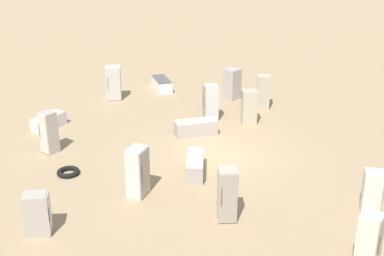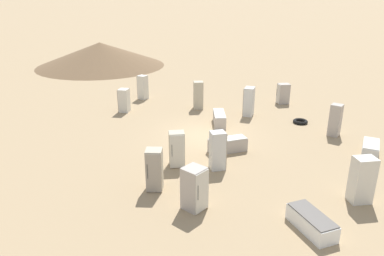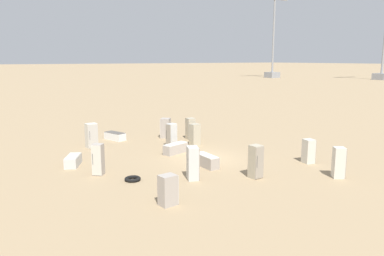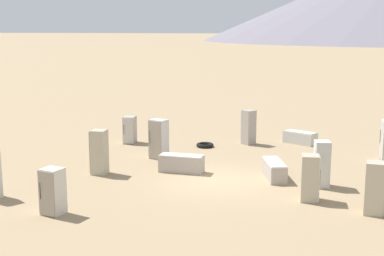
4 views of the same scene
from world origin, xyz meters
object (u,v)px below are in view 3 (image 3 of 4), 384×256
at_px(discarded_fridge_13, 193,163).
at_px(discarded_fridge_0, 165,128).
at_px(discarded_fridge_12, 207,161).
at_px(power_pylon_0, 384,46).
at_px(scrap_tire, 133,179).
at_px(discarded_fridge_3, 339,163).
at_px(discarded_fridge_9, 73,161).
at_px(discarded_fridge_14, 195,135).
at_px(discarded_fridge_11, 92,136).
at_px(power_pylon_1, 273,48).
at_px(discarded_fridge_2, 98,159).
at_px(discarded_fridge_4, 190,128).
at_px(discarded_fridge_6, 171,135).
at_px(discarded_fridge_1, 256,162).
at_px(discarded_fridge_5, 309,151).
at_px(discarded_fridge_8, 168,190).
at_px(discarded_fridge_7, 176,148).
at_px(discarded_fridge_10, 115,136).

bearing_deg(discarded_fridge_13, discarded_fridge_0, -178.78).
distance_m(discarded_fridge_12, discarded_fridge_13, 2.67).
bearing_deg(power_pylon_0, scrap_tire, -155.13).
bearing_deg(discarded_fridge_3, discarded_fridge_9, -97.03).
bearing_deg(discarded_fridge_14, discarded_fridge_11, 149.78).
bearing_deg(discarded_fridge_0, power_pylon_1, -4.97).
bearing_deg(scrap_tire, discarded_fridge_2, 120.06).
distance_m(power_pylon_0, discarded_fridge_12, 114.62).
relative_size(discarded_fridge_0, discarded_fridge_4, 0.95).
bearing_deg(discarded_fridge_2, discarded_fridge_0, -100.44).
bearing_deg(discarded_fridge_12, discarded_fridge_14, 66.08).
xyz_separation_m(power_pylon_1, discarded_fridge_6, (-82.43, -72.78, -9.38)).
height_order(discarded_fridge_0, discarded_fridge_3, discarded_fridge_3).
distance_m(discarded_fridge_3, discarded_fridge_12, 7.59).
height_order(discarded_fridge_1, discarded_fridge_5, discarded_fridge_1).
height_order(discarded_fridge_5, discarded_fridge_6, discarded_fridge_6).
distance_m(discarded_fridge_4, discarded_fridge_11, 7.98).
height_order(power_pylon_0, discarded_fridge_4, power_pylon_0).
height_order(discarded_fridge_6, discarded_fridge_8, discarded_fridge_6).
bearing_deg(discarded_fridge_4, discarded_fridge_5, -71.40).
height_order(discarded_fridge_0, discarded_fridge_7, discarded_fridge_0).
xyz_separation_m(discarded_fridge_2, discarded_fridge_4, (9.67, 5.37, -0.02)).
bearing_deg(discarded_fridge_5, discarded_fridge_12, -101.92).
height_order(discarded_fridge_0, discarded_fridge_1, discarded_fridge_1).
xyz_separation_m(discarded_fridge_11, discarded_fridge_14, (6.93, -3.43, -0.10)).
height_order(discarded_fridge_7, scrap_tire, discarded_fridge_7).
bearing_deg(discarded_fridge_11, discarded_fridge_5, 126.13).
distance_m(discarded_fridge_0, discarded_fridge_12, 9.13).
distance_m(power_pylon_1, discarded_fridge_7, 112.16).
bearing_deg(power_pylon_1, discarded_fridge_9, -140.66).
distance_m(discarded_fridge_7, discarded_fridge_9, 6.95).
height_order(power_pylon_0, discarded_fridge_11, power_pylon_0).
bearing_deg(discarded_fridge_7, power_pylon_1, -64.71).
xyz_separation_m(discarded_fridge_0, scrap_tire, (-6.96, -8.92, -0.73)).
height_order(discarded_fridge_2, scrap_tire, discarded_fridge_2).
xyz_separation_m(discarded_fridge_6, discarded_fridge_7, (-0.72, -1.83, -0.54)).
xyz_separation_m(discarded_fridge_1, discarded_fridge_6, (-0.26, 8.97, -0.04)).
distance_m(discarded_fridge_9, discarded_fridge_12, 8.29).
bearing_deg(discarded_fridge_3, power_pylon_1, 171.65).
relative_size(discarded_fridge_13, discarded_fridge_14, 1.12).
bearing_deg(discarded_fridge_0, discarded_fridge_1, -140.18).
bearing_deg(discarded_fridge_6, power_pylon_1, -59.00).
bearing_deg(discarded_fridge_8, discarded_fridge_0, 146.17).
height_order(discarded_fridge_2, discarded_fridge_10, discarded_fridge_2).
distance_m(power_pylon_1, discarded_fridge_5, 112.57).
bearing_deg(discarded_fridge_1, discarded_fridge_0, -96.73).
distance_m(discarded_fridge_8, discarded_fridge_10, 14.88).
xyz_separation_m(discarded_fridge_4, discarded_fridge_12, (-3.54, -7.41, -0.50)).
bearing_deg(discarded_fridge_0, discarded_fridge_14, -126.21).
bearing_deg(discarded_fridge_7, discarded_fridge_13, 142.38).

